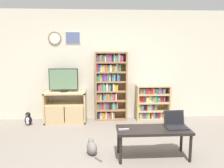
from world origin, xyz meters
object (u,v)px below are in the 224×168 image
at_px(cat, 92,147).
at_px(penguin_figurine, 28,119).
at_px(tv_stand, 66,107).
at_px(remote_near_laptop, 124,129).
at_px(bookshelf_tall, 110,86).
at_px(laptop, 175,123).
at_px(bookshelf_short, 151,102).
at_px(coffee_table, 153,132).
at_px(television, 64,80).

bearing_deg(cat, penguin_figurine, 120.75).
xyz_separation_m(tv_stand, remote_near_laptop, (1.16, -1.83, 0.12)).
relative_size(bookshelf_tall, laptop, 4.73).
xyz_separation_m(laptop, penguin_figurine, (-2.80, 1.57, -0.39)).
distance_m(bookshelf_short, laptop, 1.86).
xyz_separation_m(tv_stand, bookshelf_tall, (1.03, 0.14, 0.47)).
xyz_separation_m(bookshelf_tall, remote_near_laptop, (0.13, -1.97, -0.35)).
bearing_deg(penguin_figurine, tv_stand, 11.79).
bearing_deg(bookshelf_tall, cat, -101.79).
distance_m(bookshelf_tall, coffee_table, 2.07).
bearing_deg(tv_stand, television, 127.49).
bearing_deg(television, cat, -67.46).
height_order(television, penguin_figurine, television).
bearing_deg(cat, bookshelf_short, 36.99).
relative_size(coffee_table, laptop, 3.29).
bearing_deg(laptop, tv_stand, 136.12).
xyz_separation_m(tv_stand, bookshelf_short, (2.05, 0.11, 0.06)).
height_order(tv_stand, cat, tv_stand).
bearing_deg(coffee_table, bookshelf_short, 77.45).
distance_m(bookshelf_short, remote_near_laptop, 2.14).
bearing_deg(remote_near_laptop, cat, 62.87).
height_order(television, bookshelf_short, television).
bearing_deg(bookshelf_short, coffee_table, -102.55).
bearing_deg(bookshelf_tall, tv_stand, -172.19).
distance_m(bookshelf_short, coffee_table, 1.96).
bearing_deg(remote_near_laptop, laptop, -89.00).
relative_size(bookshelf_tall, coffee_table, 1.44).
distance_m(coffee_table, penguin_figurine, 2.94).
distance_m(cat, penguin_figurine, 2.07).
bearing_deg(television, laptop, -41.44).
xyz_separation_m(laptop, cat, (-1.32, 0.11, -0.42)).
bearing_deg(bookshelf_tall, remote_near_laptop, -86.32).
height_order(laptop, cat, laptop).
xyz_separation_m(coffee_table, cat, (-0.96, 0.17, -0.31)).
xyz_separation_m(television, cat, (0.69, -1.67, -0.88)).
height_order(cat, penguin_figurine, penguin_figurine).
bearing_deg(laptop, cat, 172.56).
bearing_deg(cat, bookshelf_tall, 63.66).
bearing_deg(television, bookshelf_tall, 5.47).
distance_m(television, bookshelf_short, 2.16).
bearing_deg(penguin_figurine, bookshelf_short, 5.67).
xyz_separation_m(cat, penguin_figurine, (-1.47, 1.46, 0.03)).
bearing_deg(tv_stand, bookshelf_short, 3.20).
bearing_deg(bookshelf_tall, penguin_figurine, -170.42).
relative_size(laptop, penguin_figurine, 1.16).
height_order(bookshelf_short, remote_near_laptop, bookshelf_short).
height_order(remote_near_laptop, cat, remote_near_laptop).
xyz_separation_m(television, penguin_figurine, (-0.78, -0.21, -0.85)).
bearing_deg(tv_stand, laptop, -41.23).
xyz_separation_m(bookshelf_tall, cat, (-0.37, -1.77, -0.72)).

